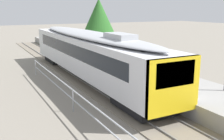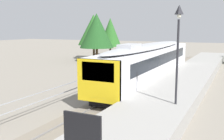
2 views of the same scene
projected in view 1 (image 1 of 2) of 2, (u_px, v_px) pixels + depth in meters
The scene contains 5 objects.
ground_plane at pixel (72, 105), 14.96m from camera, with size 160.00×160.00×0.00m, color gray.
track_rails at pixel (119, 96), 16.31m from camera, with size 3.20×60.00×0.14m.
commuter_train at pixel (88, 52), 19.90m from camera, with size 2.82×19.60×3.74m.
station_platform at pixel (162, 83), 17.69m from camera, with size 3.90×60.00×0.90m, color #999691.
tree_behind_station_far at pixel (99, 15), 38.42m from camera, with size 4.45×4.45×6.74m.
Camera 1 is at (-7.60, 8.45, 5.26)m, focal length 42.74 mm.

